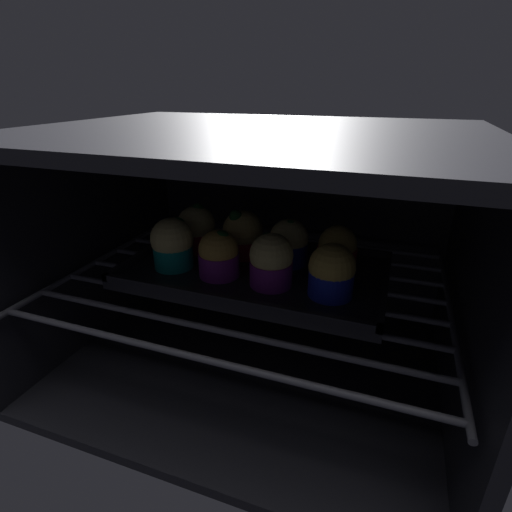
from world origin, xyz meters
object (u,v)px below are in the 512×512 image
Objects in this scene: muffin_row1_col1 at (243,235)px; muffin_row0_col1 at (219,254)px; muffin_row1_col2 at (289,243)px; muffin_row0_col2 at (271,261)px; muffin_row1_col0 at (196,229)px; muffin_row0_col3 at (332,272)px; muffin_row0_col0 at (173,244)px; muffin_row1_col3 at (337,250)px; baking_tray at (256,272)px.

muffin_row0_col1 is at bearing -93.44° from muffin_row1_col1.
muffin_row1_col2 is at bearing 42.64° from muffin_row0_col1.
muffin_row1_col0 reaches higher than muffin_row0_col2.
muffin_row1_col0 is (-23.63, 7.87, 0.31)cm from muffin_row0_col3.
muffin_row0_col0 reaches higher than muffin_row0_col2.
muffin_row0_col0 is at bearing -155.65° from muffin_row1_col2.
muffin_row1_col0 is (0.14, 7.21, -0.13)cm from muffin_row0_col0.
muffin_row1_col3 is at bearing 17.91° from muffin_row0_col0.
muffin_row1_col1 is (-3.75, 4.10, 4.00)cm from baking_tray.
muffin_row1_col1 is at bearing 2.64° from muffin_row1_col0.
baking_tray is 6.82cm from muffin_row0_col1.
muffin_row1_col3 is (11.24, 4.01, 3.56)cm from baking_tray.
muffin_row1_col0 is at bearing 179.90° from muffin_row1_col2.
muffin_row1_col1 is (8.03, 0.37, -0.09)cm from muffin_row1_col0.
muffin_row0_col3 and muffin_row1_col2 have the same top height.
muffin_row0_col1 is at bearing 178.40° from muffin_row0_col2.
baking_tray is at bearing -160.39° from muffin_row1_col3.
muffin_row0_col3 is 1.00× the size of muffin_row1_col2.
muffin_row0_col0 is 1.14× the size of muffin_row1_col3.
muffin_row1_col0 and muffin_row1_col1 have the same top height.
muffin_row0_col0 is 1.10× the size of muffin_row0_col1.
muffin_row1_col1 is 1.16× the size of muffin_row1_col3.
muffin_row0_col2 is (3.65, -4.04, 4.09)cm from baking_tray.
muffin_row0_col0 reaches higher than muffin_row1_col2.
muffin_row1_col3 is at bearing 26.85° from muffin_row0_col1.
muffin_row0_col0 is (-11.92, -3.48, 4.22)cm from baking_tray.
muffin_row0_col2 is 1.10× the size of muffin_row1_col3.
muffin_row0_col3 is at bearing -18.41° from muffin_row1_col0.
muffin_row0_col2 is 17.27cm from muffin_row1_col0.
muffin_row0_col1 is 7.94cm from muffin_row1_col1.
muffin_row0_col2 is 0.95× the size of muffin_row1_col1.
muffin_row1_col3 is at bearing 46.65° from muffin_row0_col2.
muffin_row0_col1 is at bearing 178.87° from muffin_row0_col3.
muffin_row1_col0 is at bearing 162.44° from baking_tray.
muffin_row1_col1 is at bearing 179.65° from muffin_row1_col3.
muffin_row0_col2 is at bearing -26.73° from muffin_row1_col0.
muffin_row0_col3 reaches higher than baking_tray.
muffin_row1_col2 is 1.05× the size of muffin_row1_col3.
muffin_row0_col0 is 11.15cm from muffin_row1_col1.
muffin_row1_col0 reaches higher than muffin_row1_col2.
muffin_row1_col0 is 1.00× the size of muffin_row1_col1.
muffin_row0_col3 is 11.13cm from muffin_row1_col2.
muffin_row0_col2 reaches higher than muffin_row0_col1.
muffin_row0_col3 is at bearing -19.25° from baking_tray.
muffin_row0_col1 is 16.07cm from muffin_row0_col3.
muffin_row0_col2 is 11.08cm from muffin_row1_col3.
muffin_row0_col2 is 1.05× the size of muffin_row1_col2.
muffin_row1_col2 reaches higher than muffin_row0_col1.
muffin_row1_col3 is at bearing 0.70° from muffin_row1_col0.
muffin_row0_col3 is at bearing -44.77° from muffin_row1_col2.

